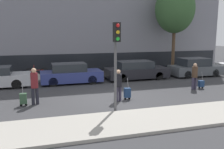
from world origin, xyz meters
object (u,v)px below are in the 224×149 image
object	(u,v)px
parked_car_2	(136,71)
trolley_center	(127,93)
parked_bicycle	(37,73)
traffic_light	(116,49)
trolley_left	(23,99)
pedestrian_center	(118,84)
pedestrian_right	(195,75)
parked_car_3	(195,68)
trolley_right	(201,84)
parked_car_1	(71,74)
bare_tree_near_crossing	(175,9)
pedestrian_left	(34,84)

from	to	relation	value
parked_car_2	trolley_center	bearing A→B (deg)	-116.73
parked_bicycle	traffic_light	bearing A→B (deg)	-70.14
trolley_left	pedestrian_center	xyz separation A→B (m)	(4.58, -0.46, 0.55)
trolley_left	pedestrian_right	bearing A→B (deg)	3.89
trolley_left	pedestrian_center	distance (m)	4.64
parked_car_3	pedestrian_center	distance (m)	9.58
parked_bicycle	parked_car_2	bearing A→B (deg)	-16.13
trolley_right	parked_bicycle	world-z (taller)	parked_bicycle
parked_bicycle	parked_car_1	bearing A→B (deg)	-44.19
parked_bicycle	bare_tree_near_crossing	world-z (taller)	bare_tree_near_crossing
trolley_center	traffic_light	distance (m)	3.25
traffic_light	bare_tree_near_crossing	world-z (taller)	bare_tree_near_crossing
parked_car_2	trolley_left	world-z (taller)	parked_car_2
trolley_left	traffic_light	bearing A→B (deg)	-29.08
pedestrian_center	bare_tree_near_crossing	size ratio (longest dim) A/B	0.22
parked_car_1	trolley_right	size ratio (longest dim) A/B	3.92
pedestrian_left	trolley_right	xyz separation A→B (m)	(9.83, 0.62, -0.71)
parked_car_2	trolley_right	size ratio (longest dim) A/B	4.38
bare_tree_near_crossing	parked_bicycle	bearing A→B (deg)	-177.58
parked_car_3	traffic_light	bearing A→B (deg)	-141.92
parked_bicycle	pedestrian_right	bearing A→B (deg)	-34.06
trolley_left	trolley_right	world-z (taller)	trolley_left
pedestrian_left	trolley_right	distance (m)	9.88
parked_car_3	pedestrian_right	bearing A→B (deg)	-125.29
parked_car_2	pedestrian_left	world-z (taller)	pedestrian_left
pedestrian_center	trolley_right	bearing A→B (deg)	177.55
traffic_light	pedestrian_center	bearing A→B (deg)	68.68
parked_car_1	pedestrian_right	xyz separation A→B (m)	(6.96, -4.05, 0.27)
trolley_left	trolley_center	world-z (taller)	trolley_left
parked_car_1	parked_bicycle	size ratio (longest dim) A/B	2.32
pedestrian_left	pedestrian_center	bearing A→B (deg)	-19.77
pedestrian_right	trolley_center	bearing A→B (deg)	5.55
pedestrian_left	trolley_left	bearing A→B (deg)	-179.94
pedestrian_left	parked_bicycle	world-z (taller)	pedestrian_left
pedestrian_center	parked_bicycle	xyz separation A→B (m)	(-3.94, 7.34, -0.42)
bare_tree_near_crossing	pedestrian_right	bearing A→B (deg)	-109.81
traffic_light	parked_bicycle	distance (m)	9.88
pedestrian_right	trolley_right	bearing A→B (deg)	179.92
trolley_left	pedestrian_center	bearing A→B (deg)	-5.76
traffic_light	parked_car_3	bearing A→B (deg)	38.08
pedestrian_left	trolley_left	distance (m)	0.86
parked_car_1	parked_car_3	bearing A→B (deg)	-0.19
parked_car_1	pedestrian_right	world-z (taller)	pedestrian_right
trolley_center	pedestrian_center	bearing A→B (deg)	-165.98
parked_car_3	traffic_light	world-z (taller)	traffic_light
pedestrian_center	trolley_center	xyz separation A→B (m)	(0.53, 0.13, -0.55)
bare_tree_near_crossing	parked_car_1	bearing A→B (deg)	-164.21
parked_car_3	bare_tree_near_crossing	size ratio (longest dim) A/B	0.54
parked_bicycle	trolley_left	bearing A→B (deg)	-95.37
pedestrian_right	traffic_light	distance (m)	6.81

